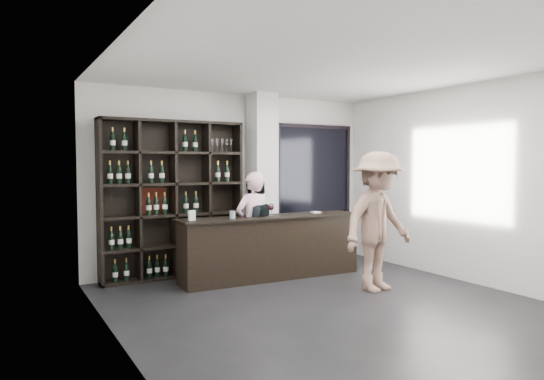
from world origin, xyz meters
TOP-DOWN VIEW (x-y plane):
  - floor at (0.00, 0.00)m, footprint 5.00×5.50m
  - wine_shelf at (-1.15, 2.57)m, footprint 2.20×0.35m
  - structural_column at (0.35, 2.47)m, footprint 0.40×0.40m
  - glass_panel at (1.55, 2.69)m, footprint 1.60×0.08m
  - tasting_counter at (0.12, 1.75)m, footprint 2.90×0.61m
  - taster_pink at (-0.15, 1.85)m, footprint 0.64×0.47m
  - taster_black at (-0.10, 1.93)m, footprint 0.82×0.69m
  - customer at (1.03, 0.40)m, footprint 1.32×0.88m
  - wine_glass at (0.12, 1.77)m, footprint 0.10×0.10m
  - spit_cup at (-0.54, 1.74)m, footprint 0.11×0.11m
  - napkin_stack at (0.96, 1.78)m, footprint 0.14×0.14m
  - card_stand at (-1.14, 1.80)m, footprint 0.10×0.06m

SIDE VIEW (x-z plane):
  - floor at x=0.00m, z-range -0.01..0.00m
  - tasting_counter at x=0.12m, z-range 0.00..0.95m
  - taster_black at x=-0.10m, z-range 0.00..1.51m
  - taster_pink at x=-0.15m, z-range 0.00..1.62m
  - customer at x=1.03m, z-range 0.00..1.91m
  - napkin_stack at x=0.96m, z-range 0.95..0.97m
  - spit_cup at x=-0.54m, z-range 0.95..1.06m
  - card_stand at x=-1.14m, z-range 0.95..1.09m
  - wine_glass at x=0.12m, z-range 0.95..1.16m
  - wine_shelf at x=-1.15m, z-range 0.00..2.40m
  - glass_panel at x=1.55m, z-range 0.35..2.45m
  - structural_column at x=0.35m, z-range 0.00..2.90m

